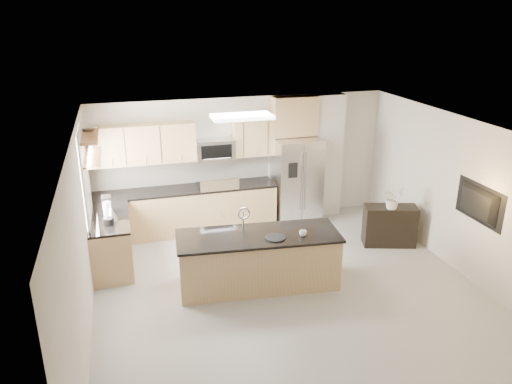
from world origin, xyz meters
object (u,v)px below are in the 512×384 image
object	(u,v)px
flower_vase	(393,192)
television	(475,204)
microwave	(215,150)
blender	(108,215)
kettle	(111,213)
credenza	(390,226)
platter	(275,237)
bowl	(89,128)
refrigerator	(296,181)
range	(218,206)
island	(258,260)
coffee_maker	(107,205)
cup	(303,233)

from	to	relation	value
flower_vase	television	distance (m)	1.57
microwave	blender	distance (m)	2.63
kettle	flower_vase	bearing A→B (deg)	-5.60
credenza	platter	world-z (taller)	platter
microwave	bowl	bearing A→B (deg)	-160.56
blender	television	xyz separation A→B (m)	(5.58, -1.72, 0.26)
microwave	refrigerator	world-z (taller)	microwave
range	island	size ratio (longest dim) A/B	0.43
television	microwave	bearing A→B (deg)	47.25
refrigerator	island	distance (m)	2.78
coffee_maker	credenza	bearing A→B (deg)	-8.32
range	cup	xyz separation A→B (m)	(0.85, -2.59, 0.46)
blender	kettle	xyz separation A→B (m)	(0.05, 0.20, -0.05)
refrigerator	kettle	size ratio (longest dim) A/B	6.62
island	credenza	bearing A→B (deg)	20.30
microwave	flower_vase	bearing A→B (deg)	-31.57
bowl	flower_vase	xyz separation A→B (m)	(5.18, -1.01, -1.30)
range	blender	bearing A→B (deg)	-146.07
microwave	kettle	size ratio (longest dim) A/B	2.83
refrigerator	platter	world-z (taller)	refrigerator
credenza	flower_vase	bearing A→B (deg)	-103.46
refrigerator	coffee_maker	distance (m)	3.85
credenza	kettle	xyz separation A→B (m)	(-5.00, 0.41, 0.65)
cup	coffee_maker	bearing A→B (deg)	149.61
microwave	coffee_maker	size ratio (longest dim) A/B	2.53
blender	bowl	world-z (taller)	bowl
credenza	flower_vase	xyz separation A→B (m)	(-0.04, -0.07, 0.70)
blender	flower_vase	xyz separation A→B (m)	(5.01, -0.28, -0.00)
cup	television	bearing A→B (deg)	-11.32
microwave	kettle	world-z (taller)	microwave
platter	blender	distance (m)	2.74
range	coffee_maker	world-z (taller)	coffee_maker
island	television	size ratio (longest dim) A/B	2.46
credenza	kettle	size ratio (longest dim) A/B	3.58
range	cup	size ratio (longest dim) A/B	9.85
refrigerator	blender	xyz separation A→B (m)	(-3.73, -1.35, 0.20)
refrigerator	bowl	size ratio (longest dim) A/B	4.74
kettle	refrigerator	bearing A→B (deg)	17.29
refrigerator	credenza	xyz separation A→B (m)	(1.32, -1.56, -0.51)
cup	blender	xyz separation A→B (m)	(-2.92, 1.19, 0.16)
range	bowl	bearing A→B (deg)	-163.42
coffee_maker	bowl	bearing A→B (deg)	128.84
platter	bowl	distance (m)	3.57
cup	range	bearing A→B (deg)	108.10
cup	television	distance (m)	2.75
kettle	television	size ratio (longest dim) A/B	0.25
platter	kettle	xyz separation A→B (m)	(-2.43, 1.35, 0.14)
island	blender	distance (m)	2.54
bowl	flower_vase	world-z (taller)	bowl
kettle	credenza	bearing A→B (deg)	-4.70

